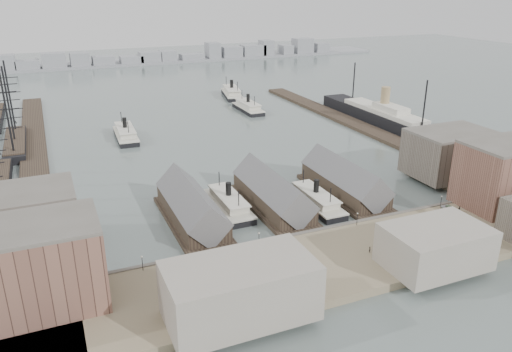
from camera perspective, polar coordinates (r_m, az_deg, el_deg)
name	(u,v)px	position (r m, az deg, el deg)	size (l,w,h in m)	color
ground	(298,231)	(142.78, 4.77, -6.25)	(900.00, 900.00, 0.00)	#556360
quay	(335,261)	(127.27, 9.02, -9.62)	(180.00, 30.00, 2.00)	#7E6F54
seawall	(306,235)	(138.22, 5.79, -6.73)	(180.00, 1.20, 2.30)	#59544C
west_wharf	(34,154)	(221.28, -24.03, 2.26)	(10.00, 220.00, 1.60)	#2D231C
east_wharf	(353,123)	(252.92, 11.02, 5.93)	(10.00, 180.00, 1.60)	#2D231C
ferry_shed_west	(192,208)	(146.20, -7.38, -3.65)	(14.00, 42.00, 12.60)	#2D231C
ferry_shed_center	(273,194)	(154.42, 1.92, -2.09)	(14.00, 42.00, 12.60)	#2D231C
ferry_shed_east	(344,182)	(166.34, 10.06, -0.67)	(14.00, 42.00, 12.60)	#2D231C
warehouse_west_front	(21,270)	(113.84, -25.23, -9.72)	(32.00, 18.00, 18.00)	brown
warehouse_west_back	(24,219)	(141.60, -24.99, -4.51)	(26.00, 20.00, 14.00)	#60564C
warehouse_east_front	(510,174)	(169.78, 27.05, 0.19)	(30.00, 18.00, 19.00)	brown
warehouse_east_back	(450,154)	(188.83, 21.26, 2.41)	(28.00, 20.00, 15.00)	#60564C
street_bldg_center	(435,246)	(127.39, 19.80, -7.58)	(24.00, 16.00, 10.00)	gray
street_bldg_west	(240,290)	(102.76, -1.83, -12.92)	(30.00, 16.00, 12.00)	gray
lamp_post_far_w	(142,260)	(121.89, -12.88, -9.38)	(0.44, 0.44, 3.92)	black
lamp_post_near_w	(259,237)	(129.18, 0.34, -6.94)	(0.44, 0.44, 3.92)	black
lamp_post_near_e	(357,217)	(142.55, 11.51, -4.57)	(0.44, 0.44, 3.92)	black
lamp_post_far_e	(441,199)	(160.47, 20.42, -2.53)	(0.44, 0.44, 3.92)	black
far_shore	(114,61)	(453.63, -15.93, 12.57)	(500.00, 40.00, 15.72)	gray
ferry_docked_west	(229,203)	(154.36, -3.13, -3.09)	(8.00, 26.68, 9.53)	black
ferry_docked_east	(316,200)	(157.64, 6.83, -2.70)	(7.89, 26.31, 9.40)	black
ferry_open_near	(126,134)	(232.69, -14.67, 4.72)	(9.91, 29.24, 10.32)	black
ferry_open_mid	(248,107)	(275.42, -0.91, 7.89)	(8.51, 28.16, 10.05)	black
ferry_open_far	(232,93)	(311.84, -2.78, 9.49)	(15.23, 32.26, 11.08)	black
sailing_ship_mid	(15,142)	(235.83, -25.81, 3.50)	(8.41, 48.58, 34.57)	black
ocean_steamer	(384,117)	(255.82, 14.39, 6.58)	(12.85, 93.88, 18.78)	black
tram	(456,218)	(151.82, 21.85, -4.45)	(3.18, 10.36, 3.64)	black
horse_cart_left	(206,278)	(116.77, -5.70, -11.47)	(4.68, 3.52, 1.57)	black
horse_cart_center	(300,257)	(124.68, 5.04, -9.16)	(4.78, 3.37, 1.55)	black
horse_cart_right	(417,244)	(136.22, 17.97, -7.42)	(4.77, 2.48, 1.52)	black
pedestrian_0	(163,267)	(121.95, -10.62, -10.18)	(0.65, 0.47, 1.78)	black
pedestrian_1	(194,280)	(116.07, -7.15, -11.73)	(0.84, 0.65, 1.72)	black
pedestrian_2	(246,257)	(123.91, -1.14, -9.24)	(1.13, 0.65, 1.75)	black
pedestrian_3	(268,273)	(117.89, 1.42, -10.98)	(1.00, 0.42, 1.71)	black
pedestrian_4	(302,256)	(124.80, 5.27, -9.09)	(0.87, 0.56, 1.77)	black
pedestrian_5	(370,250)	(130.40, 12.87, -8.20)	(0.59, 0.43, 1.62)	black
pedestrian_6	(395,222)	(146.00, 15.55, -5.14)	(0.78, 0.60, 1.60)	black
pedestrian_7	(444,237)	(141.94, 20.64, -6.52)	(1.15, 0.66, 1.78)	black
pedestrian_8	(459,209)	(160.25, 22.21, -3.53)	(1.07, 0.44, 1.82)	black
pedestrian_9	(512,222)	(158.53, 27.23, -4.67)	(0.80, 0.52, 1.64)	black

